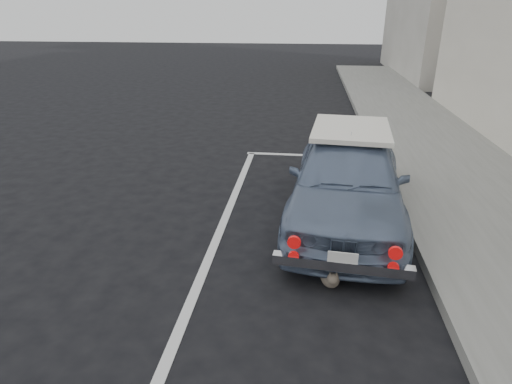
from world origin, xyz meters
The scene contains 4 objects.
pline_front centered at (0.50, 6.50, 0.00)m, with size 3.00×0.12×0.01m, color silver.
pline_side centered at (-0.90, 3.00, 0.00)m, with size 0.12×7.00×0.01m, color silver.
retro_coupe centered at (0.93, 3.48, 0.70)m, with size 2.01×4.20×1.38m.
cat centered at (0.65, 1.65, 0.13)m, with size 0.27×0.52×0.28m.
Camera 1 is at (0.28, -2.62, 2.99)m, focal length 30.00 mm.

